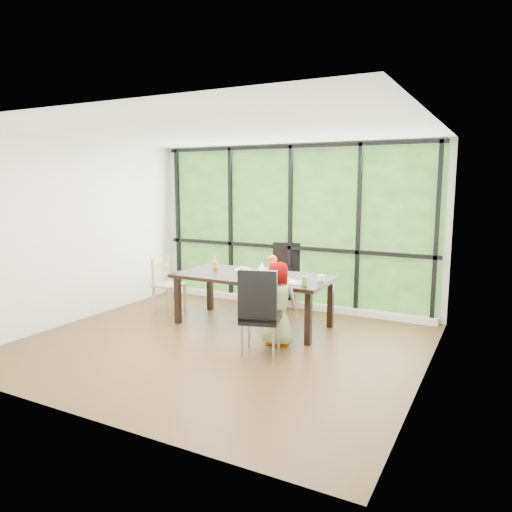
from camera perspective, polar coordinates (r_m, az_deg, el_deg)
name	(u,v)px	position (r m, az deg, el deg)	size (l,w,h in m)	color
ground	(221,344)	(6.34, -4.15, -10.40)	(5.00, 5.00, 0.00)	black
back_wall	(292,226)	(8.01, 4.26, 3.55)	(5.00, 5.00, 0.00)	silver
foliage_backdrop	(291,226)	(8.00, 4.21, 3.54)	(4.80, 0.02, 2.65)	#1D4B1D
window_mullions	(290,227)	(7.96, 4.09, 3.52)	(4.80, 0.06, 2.65)	black
window_sill	(288,303)	(8.15, 3.88, -5.65)	(4.80, 0.12, 0.10)	silver
dining_table	(253,300)	(7.00, -0.35, -5.29)	(2.27, 1.07, 0.75)	black
chair_window_leather	(285,276)	(7.90, 3.52, -2.45)	(0.46, 0.46, 1.08)	black
chair_interior_leather	(261,311)	(5.80, 0.56, -6.61)	(0.46, 0.46, 1.08)	black
chair_end_beech	(169,285)	(7.78, -10.34, -3.43)	(0.42, 0.40, 0.90)	#A67F57
child_toddler	(272,285)	(7.54, 1.95, -3.50)	(0.35, 0.23, 0.95)	orange
child_older	(277,304)	(6.15, 2.56, -5.69)	(0.53, 0.35, 1.09)	slate
placemat	(289,282)	(6.46, 3.92, -3.09)	(0.41, 0.30, 0.01)	tan
plate_far	(243,270)	(7.28, -1.56, -1.67)	(0.27, 0.27, 0.02)	white
plate_near	(286,282)	(6.44, 3.56, -3.06)	(0.27, 0.27, 0.02)	white
orange_cup	(215,265)	(7.47, -4.89, -1.02)	(0.07, 0.07, 0.12)	orange
green_cup	(305,281)	(6.24, 5.81, -2.99)	(0.08, 0.08, 0.12)	green
white_mug	(321,278)	(6.56, 7.79, -2.61)	(0.08, 0.08, 0.08)	white
tissue_box	(262,274)	(6.70, 0.70, -2.16)	(0.13, 0.13, 0.11)	tan
crepe_rolls_far	(243,268)	(7.27, -1.57, -1.46)	(0.15, 0.12, 0.04)	tan
crepe_rolls_near	(286,280)	(6.44, 3.56, -2.83)	(0.10, 0.12, 0.04)	tan
straw_white	(215,258)	(7.46, -4.90, -0.27)	(0.01, 0.01, 0.20)	white
straw_pink	(305,273)	(6.22, 5.83, -2.07)	(0.01, 0.01, 0.20)	pink
tissue	(262,266)	(6.68, 0.70, -1.21)	(0.12, 0.12, 0.11)	white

